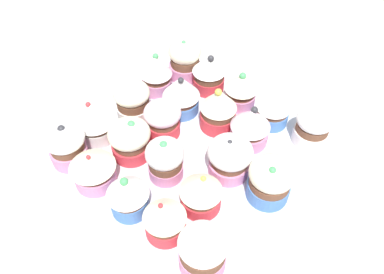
# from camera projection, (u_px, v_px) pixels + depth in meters

# --- Properties ---
(ground_plane) EXTENTS (1.80, 1.80, 0.03)m
(ground_plane) POSITION_uv_depth(u_px,v_px,m) (192.00, 160.00, 0.63)
(ground_plane) COLOR beige
(baking_tray) EXTENTS (0.37, 0.37, 0.01)m
(baking_tray) POSITION_uv_depth(u_px,v_px,m) (192.00, 152.00, 0.62)
(baking_tray) COLOR silver
(baking_tray) RESTS_ON ground_plane
(cupcake_0) EXTENTS (0.06, 0.06, 0.07)m
(cupcake_0) POSITION_uv_depth(u_px,v_px,m) (66.00, 145.00, 0.57)
(cupcake_0) COLOR pink
(cupcake_0) RESTS_ON baking_tray
(cupcake_1) EXTENTS (0.07, 0.07, 0.07)m
(cupcake_1) POSITION_uv_depth(u_px,v_px,m) (93.00, 167.00, 0.54)
(cupcake_1) COLOR pink
(cupcake_1) RESTS_ON baking_tray
(cupcake_2) EXTENTS (0.06, 0.06, 0.07)m
(cupcake_2) POSITION_uv_depth(u_px,v_px,m) (129.00, 195.00, 0.51)
(cupcake_2) COLOR #477AC6
(cupcake_2) RESTS_ON baking_tray
(cupcake_3) EXTENTS (0.06, 0.06, 0.07)m
(cupcake_3) POSITION_uv_depth(u_px,v_px,m) (165.00, 218.00, 0.49)
(cupcake_3) COLOR #D1333D
(cupcake_3) RESTS_ON baking_tray
(cupcake_4) EXTENTS (0.06, 0.06, 0.07)m
(cupcake_4) POSITION_uv_depth(u_px,v_px,m) (203.00, 250.00, 0.46)
(cupcake_4) COLOR pink
(cupcake_4) RESTS_ON baking_tray
(cupcake_5) EXTENTS (0.07, 0.07, 0.07)m
(cupcake_5) POSITION_uv_depth(u_px,v_px,m) (94.00, 121.00, 0.60)
(cupcake_5) COLOR white
(cupcake_5) RESTS_ON baking_tray
(cupcake_6) EXTENTS (0.07, 0.07, 0.07)m
(cupcake_6) POSITION_uv_depth(u_px,v_px,m) (130.00, 139.00, 0.58)
(cupcake_6) COLOR #D1333D
(cupcake_6) RESTS_ON baking_tray
(cupcake_7) EXTENTS (0.06, 0.06, 0.07)m
(cupcake_7) POSITION_uv_depth(u_px,v_px,m) (165.00, 159.00, 0.55)
(cupcake_7) COLOR pink
(cupcake_7) RESTS_ON baking_tray
(cupcake_8) EXTENTS (0.06, 0.06, 0.07)m
(cupcake_8) POSITION_uv_depth(u_px,v_px,m) (201.00, 191.00, 0.52)
(cupcake_8) COLOR #D1333D
(cupcake_8) RESTS_ON baking_tray
(cupcake_9) EXTENTS (0.06, 0.06, 0.07)m
(cupcake_9) POSITION_uv_depth(u_px,v_px,m) (133.00, 99.00, 0.64)
(cupcake_9) COLOR white
(cupcake_9) RESTS_ON baking_tray
(cupcake_10) EXTENTS (0.06, 0.06, 0.06)m
(cupcake_10) POSITION_uv_depth(u_px,v_px,m) (163.00, 118.00, 0.61)
(cupcake_10) COLOR #D1333D
(cupcake_10) RESTS_ON baking_tray
(cupcake_11) EXTENTS (0.07, 0.07, 0.07)m
(cupcake_11) POSITION_uv_depth(u_px,v_px,m) (230.00, 157.00, 0.56)
(cupcake_11) COLOR pink
(cupcake_11) RESTS_ON baking_tray
(cupcake_12) EXTENTS (0.06, 0.06, 0.08)m
(cupcake_12) POSITION_uv_depth(u_px,v_px,m) (269.00, 181.00, 0.52)
(cupcake_12) COLOR #477AC6
(cupcake_12) RESTS_ON baking_tray
(cupcake_13) EXTENTS (0.06, 0.06, 0.08)m
(cupcake_13) POSITION_uv_depth(u_px,v_px,m) (156.00, 73.00, 0.68)
(cupcake_13) COLOR pink
(cupcake_13) RESTS_ON baking_tray
(cupcake_14) EXTENTS (0.06, 0.06, 0.08)m
(cupcake_14) POSITION_uv_depth(u_px,v_px,m) (181.00, 94.00, 0.64)
(cupcake_14) COLOR #477AC6
(cupcake_14) RESTS_ON baking_tray
(cupcake_15) EXTENTS (0.06, 0.06, 0.08)m
(cupcake_15) POSITION_uv_depth(u_px,v_px,m) (218.00, 108.00, 0.62)
(cupcake_15) COLOR #D1333D
(cupcake_15) RESTS_ON baking_tray
(cupcake_16) EXTENTS (0.06, 0.06, 0.07)m
(cupcake_16) POSITION_uv_depth(u_px,v_px,m) (250.00, 126.00, 0.60)
(cupcake_16) COLOR pink
(cupcake_16) RESTS_ON baking_tray
(cupcake_17) EXTENTS (0.06, 0.06, 0.08)m
(cupcake_17) POSITION_uv_depth(u_px,v_px,m) (185.00, 59.00, 0.71)
(cupcake_17) COLOR pink
(cupcake_17) RESTS_ON baking_tray
(cupcake_18) EXTENTS (0.06, 0.06, 0.08)m
(cupcake_18) POSITION_uv_depth(u_px,v_px,m) (209.00, 72.00, 0.68)
(cupcake_18) COLOR #D1333D
(cupcake_18) RESTS_ON baking_tray
(cupcake_19) EXTENTS (0.06, 0.06, 0.07)m
(cupcake_19) POSITION_uv_depth(u_px,v_px,m) (239.00, 88.00, 0.66)
(cupcake_19) COLOR pink
(cupcake_19) RESTS_ON baking_tray
(cupcake_20) EXTENTS (0.06, 0.06, 0.07)m
(cupcake_20) POSITION_uv_depth(u_px,v_px,m) (273.00, 108.00, 0.63)
(cupcake_20) COLOR #477AC6
(cupcake_20) RESTS_ON baking_tray
(cupcake_21) EXTENTS (0.06, 0.06, 0.07)m
(cupcake_21) POSITION_uv_depth(u_px,v_px,m) (313.00, 126.00, 0.60)
(cupcake_21) COLOR white
(cupcake_21) RESTS_ON baking_tray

